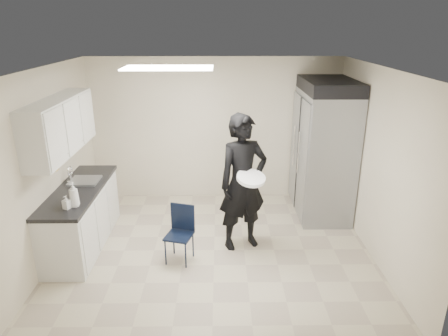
{
  "coord_description": "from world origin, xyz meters",
  "views": [
    {
      "loc": [
        0.09,
        -5.09,
        3.13
      ],
      "look_at": [
        0.15,
        0.2,
        1.21
      ],
      "focal_mm": 32.0,
      "sensor_mm": 36.0,
      "label": 1
    }
  ],
  "objects_px": {
    "folding_chair": "(179,236)",
    "commercial_fridge": "(323,155)",
    "man_tuxedo": "(243,183)",
    "lower_counter": "(82,218)"
  },
  "relations": [
    {
      "from": "commercial_fridge",
      "to": "man_tuxedo",
      "type": "height_order",
      "value": "commercial_fridge"
    },
    {
      "from": "lower_counter",
      "to": "man_tuxedo",
      "type": "relative_size",
      "value": 0.95
    },
    {
      "from": "folding_chair",
      "to": "man_tuxedo",
      "type": "height_order",
      "value": "man_tuxedo"
    },
    {
      "from": "folding_chair",
      "to": "commercial_fridge",
      "type": "bearing_deg",
      "value": 49.88
    },
    {
      "from": "folding_chair",
      "to": "man_tuxedo",
      "type": "bearing_deg",
      "value": 41.35
    },
    {
      "from": "commercial_fridge",
      "to": "man_tuxedo",
      "type": "xyz_separation_m",
      "value": [
        -1.42,
        -1.12,
        -0.05
      ]
    },
    {
      "from": "lower_counter",
      "to": "commercial_fridge",
      "type": "xyz_separation_m",
      "value": [
        3.78,
        1.07,
        0.62
      ]
    },
    {
      "from": "man_tuxedo",
      "to": "commercial_fridge",
      "type": "bearing_deg",
      "value": 16.37
    },
    {
      "from": "folding_chair",
      "to": "man_tuxedo",
      "type": "xyz_separation_m",
      "value": [
        0.89,
        0.42,
        0.61
      ]
    },
    {
      "from": "commercial_fridge",
      "to": "folding_chair",
      "type": "bearing_deg",
      "value": -146.32
    }
  ]
}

